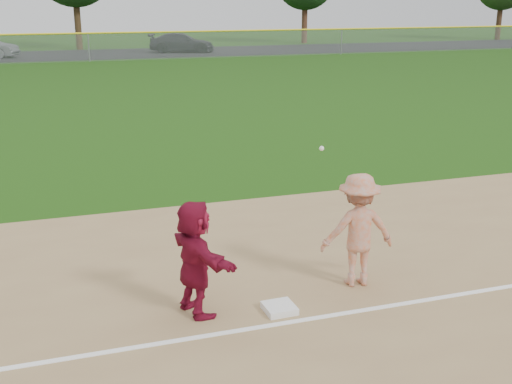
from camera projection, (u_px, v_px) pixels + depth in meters
name	position (u px, v px, depth m)	size (l,w,h in m)	color
ground	(286.00, 298.00, 10.05)	(160.00, 160.00, 0.00)	#1C450D
foul_line	(305.00, 320.00, 9.32)	(60.00, 0.10, 0.01)	white
parking_asphalt	(84.00, 55.00, 51.83)	(120.00, 10.00, 0.01)	black
first_base	(279.00, 308.00, 9.56)	(0.45, 0.45, 0.10)	white
base_runner	(195.00, 258.00, 9.29)	(1.62, 0.52, 1.75)	maroon
car_right	(182.00, 43.00, 53.76)	(2.20, 5.40, 1.57)	black
first_base_play	(358.00, 230.00, 10.25)	(1.40, 0.83, 2.38)	#A4A4A7
outfield_fence	(88.00, 34.00, 45.81)	(110.00, 0.12, 110.00)	#999EA0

